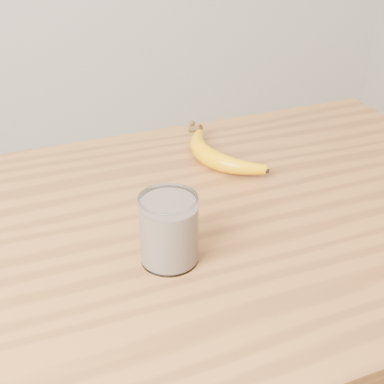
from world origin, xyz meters
name	(u,v)px	position (x,y,z in m)	size (l,w,h in m)	color
table	(213,271)	(0.00, 0.00, 0.77)	(1.20, 0.80, 0.90)	#965B2A
smoothie_glass	(169,231)	(-0.12, -0.09, 0.96)	(0.09, 0.09, 0.11)	white
banana	(209,157)	(0.07, 0.18, 0.92)	(0.12, 0.32, 0.04)	#EA9F00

